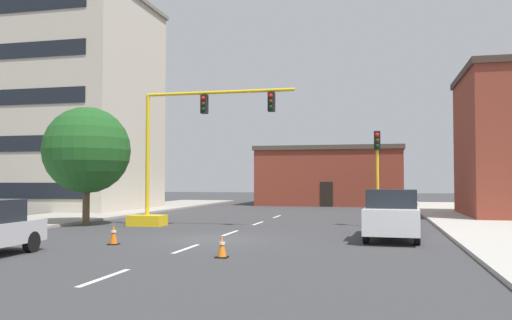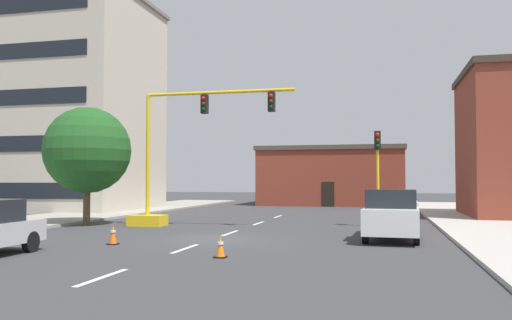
# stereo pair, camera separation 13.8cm
# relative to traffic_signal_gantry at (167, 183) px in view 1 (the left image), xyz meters

# --- Properties ---
(ground_plane) EXTENTS (160.00, 160.00, 0.00)m
(ground_plane) POSITION_rel_traffic_signal_gantry_xyz_m (4.13, -5.15, -2.21)
(ground_plane) COLOR #38383A
(sidewalk_left) EXTENTS (6.00, 56.00, 0.14)m
(sidewalk_left) POSITION_rel_traffic_signal_gantry_xyz_m (-8.05, 2.85, -2.14)
(sidewalk_left) COLOR #9E998E
(sidewalk_left) RESTS_ON ground_plane
(sidewalk_right) EXTENTS (6.00, 56.00, 0.14)m
(sidewalk_right) POSITION_rel_traffic_signal_gantry_xyz_m (16.30, 2.85, -2.14)
(sidewalk_right) COLOR #B2ADA3
(sidewalk_right) RESTS_ON ground_plane
(lane_stripe_seg_1) EXTENTS (0.16, 2.40, 0.01)m
(lane_stripe_seg_1) POSITION_rel_traffic_signal_gantry_xyz_m (4.13, -13.65, -2.21)
(lane_stripe_seg_1) COLOR silver
(lane_stripe_seg_1) RESTS_ON ground_plane
(lane_stripe_seg_2) EXTENTS (0.16, 2.40, 0.01)m
(lane_stripe_seg_2) POSITION_rel_traffic_signal_gantry_xyz_m (4.13, -8.15, -2.21)
(lane_stripe_seg_2) COLOR silver
(lane_stripe_seg_2) RESTS_ON ground_plane
(lane_stripe_seg_3) EXTENTS (0.16, 2.40, 0.01)m
(lane_stripe_seg_3) POSITION_rel_traffic_signal_gantry_xyz_m (4.13, -2.65, -2.21)
(lane_stripe_seg_3) COLOR silver
(lane_stripe_seg_3) RESTS_ON ground_plane
(lane_stripe_seg_4) EXTENTS (0.16, 2.40, 0.01)m
(lane_stripe_seg_4) POSITION_rel_traffic_signal_gantry_xyz_m (4.13, 2.85, -2.21)
(lane_stripe_seg_4) COLOR silver
(lane_stripe_seg_4) RESTS_ON ground_plane
(lane_stripe_seg_5) EXTENTS (0.16, 2.40, 0.01)m
(lane_stripe_seg_5) POSITION_rel_traffic_signal_gantry_xyz_m (4.13, 8.35, -2.21)
(lane_stripe_seg_5) COLOR silver
(lane_stripe_seg_5) RESTS_ON ground_plane
(building_tall_left) EXTENTS (14.43, 11.04, 16.52)m
(building_tall_left) POSITION_rel_traffic_signal_gantry_xyz_m (-14.36, 11.84, 6.06)
(building_tall_left) COLOR beige
(building_tall_left) RESTS_ON ground_plane
(building_brick_center) EXTENTS (13.51, 9.33, 5.48)m
(building_brick_center) POSITION_rel_traffic_signal_gantry_xyz_m (6.01, 26.27, 0.53)
(building_brick_center) COLOR brown
(building_brick_center) RESTS_ON ground_plane
(traffic_signal_gantry) EXTENTS (8.58, 1.20, 6.83)m
(traffic_signal_gantry) POSITION_rel_traffic_signal_gantry_xyz_m (0.00, 0.00, 0.00)
(traffic_signal_gantry) COLOR yellow
(traffic_signal_gantry) RESTS_ON ground_plane
(traffic_light_pole_right) EXTENTS (0.32, 0.47, 4.80)m
(traffic_light_pole_right) POSITION_rel_traffic_signal_gantry_xyz_m (10.48, 1.87, 1.31)
(traffic_light_pole_right) COLOR yellow
(traffic_light_pole_right) RESTS_ON ground_plane
(tree_left_near) EXTENTS (4.50, 4.50, 6.16)m
(tree_left_near) POSITION_rel_traffic_signal_gantry_xyz_m (-4.28, -0.46, 1.69)
(tree_left_near) COLOR brown
(tree_left_near) RESTS_ON ground_plane
(pickup_truck_white) EXTENTS (2.24, 5.48, 1.99)m
(pickup_truck_white) POSITION_rel_traffic_signal_gantry_xyz_m (11.06, -3.51, -1.24)
(pickup_truck_white) COLOR white
(pickup_truck_white) RESTS_ON ground_plane
(traffic_cone_roadside_a) EXTENTS (0.36, 0.36, 0.68)m
(traffic_cone_roadside_a) POSITION_rel_traffic_signal_gantry_xyz_m (5.92, -9.88, -1.88)
(traffic_cone_roadside_a) COLOR black
(traffic_cone_roadside_a) RESTS_ON ground_plane
(traffic_cone_roadside_b) EXTENTS (0.36, 0.36, 0.75)m
(traffic_cone_roadside_b) POSITION_rel_traffic_signal_gantry_xyz_m (1.14, -7.65, -1.85)
(traffic_cone_roadside_b) COLOR black
(traffic_cone_roadside_b) RESTS_ON ground_plane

